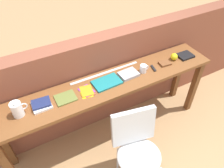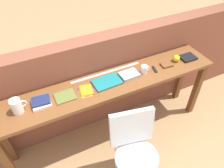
% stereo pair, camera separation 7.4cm
% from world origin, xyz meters
% --- Properties ---
extents(ground_plane, '(40.00, 40.00, 0.00)m').
position_xyz_m(ground_plane, '(0.00, 0.00, 0.00)').
color(ground_plane, tan).
extents(brick_wall_back, '(6.00, 0.20, 1.24)m').
position_xyz_m(brick_wall_back, '(0.00, 0.64, 0.62)').
color(brick_wall_back, brown).
rests_on(brick_wall_back, ground).
extents(sideboard, '(2.50, 0.44, 0.88)m').
position_xyz_m(sideboard, '(0.00, 0.30, 0.74)').
color(sideboard, brown).
rests_on(sideboard, ground).
extents(chair_white_moulded, '(0.52, 0.53, 0.89)m').
position_xyz_m(chair_white_moulded, '(-0.02, -0.31, 0.53)').
color(chair_white_moulded, silver).
rests_on(chair_white_moulded, ground).
extents(pitcher_white, '(0.14, 0.10, 0.18)m').
position_xyz_m(pitcher_white, '(-0.93, 0.30, 0.96)').
color(pitcher_white, white).
rests_on(pitcher_white, sideboard).
extents(book_stack_leftmost, '(0.18, 0.16, 0.04)m').
position_xyz_m(book_stack_leftmost, '(-0.72, 0.31, 0.90)').
color(book_stack_leftmost, white).
rests_on(book_stack_leftmost, sideboard).
extents(magazine_cycling, '(0.20, 0.16, 0.01)m').
position_xyz_m(magazine_cycling, '(-0.49, 0.30, 0.89)').
color(magazine_cycling, olive).
rests_on(magazine_cycling, sideboard).
extents(pamphlet_pile_colourful, '(0.16, 0.20, 0.01)m').
position_xyz_m(pamphlet_pile_colourful, '(-0.27, 0.29, 0.89)').
color(pamphlet_pile_colourful, yellow).
rests_on(pamphlet_pile_colourful, sideboard).
extents(book_open_centre, '(0.30, 0.20, 0.02)m').
position_xyz_m(book_open_centre, '(-0.03, 0.31, 0.89)').
color(book_open_centre, '#19757A').
rests_on(book_open_centre, sideboard).
extents(book_grey_hardcover, '(0.21, 0.16, 0.03)m').
position_xyz_m(book_grey_hardcover, '(0.24, 0.31, 0.90)').
color(book_grey_hardcover, '#9E9EA3').
rests_on(book_grey_hardcover, sideboard).
extents(mug, '(0.11, 0.08, 0.09)m').
position_xyz_m(mug, '(0.42, 0.28, 0.92)').
color(mug, white).
rests_on(mug, sideboard).
extents(multitool_folded, '(0.05, 0.11, 0.02)m').
position_xyz_m(multitool_folded, '(0.55, 0.27, 0.89)').
color(multitool_folded, black).
rests_on(multitool_folded, sideboard).
extents(leather_journal_brown, '(0.14, 0.11, 0.02)m').
position_xyz_m(leather_journal_brown, '(0.72, 0.28, 0.89)').
color(leather_journal_brown, brown).
rests_on(leather_journal_brown, sideboard).
extents(sports_ball_small, '(0.08, 0.08, 0.08)m').
position_xyz_m(sports_ball_small, '(0.87, 0.30, 0.92)').
color(sports_ball_small, yellow).
rests_on(sports_ball_small, sideboard).
extents(book_repair_rightmost, '(0.19, 0.15, 0.03)m').
position_xyz_m(book_repair_rightmost, '(1.04, 0.29, 0.89)').
color(book_repair_rightmost, black).
rests_on(book_repair_rightmost, sideboard).
extents(ruler_metal_back_edge, '(0.83, 0.03, 0.00)m').
position_xyz_m(ruler_metal_back_edge, '(0.03, 0.47, 0.88)').
color(ruler_metal_back_edge, silver).
rests_on(ruler_metal_back_edge, sideboard).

